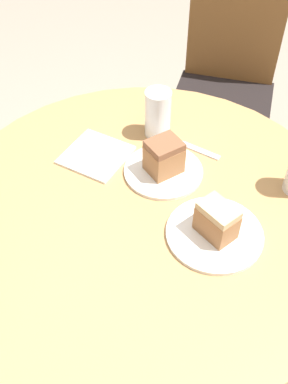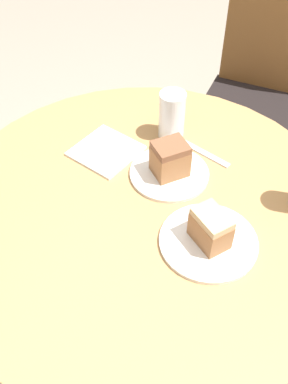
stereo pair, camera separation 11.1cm
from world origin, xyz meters
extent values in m
plane|color=gray|center=(0.00, 0.00, 0.00)|extent=(8.00, 8.00, 0.00)
cylinder|color=tan|center=(0.00, 0.00, 0.01)|extent=(0.51, 0.51, 0.03)
cylinder|color=tan|center=(0.00, 0.00, 0.37)|extent=(0.11, 0.11, 0.69)
cylinder|color=tan|center=(0.00, 0.00, 0.73)|extent=(1.05, 1.05, 0.03)
cylinder|color=brown|center=(-0.13, 0.67, 0.22)|extent=(0.04, 0.04, 0.44)
cylinder|color=brown|center=(0.24, 0.69, 0.22)|extent=(0.04, 0.04, 0.44)
cylinder|color=brown|center=(-0.16, 1.08, 0.22)|extent=(0.04, 0.04, 0.44)
cube|color=black|center=(0.04, 0.88, 0.46)|extent=(0.45, 0.48, 0.03)
cube|color=brown|center=(0.03, 1.10, 0.72)|extent=(0.40, 0.05, 0.50)
cylinder|color=white|center=(0.01, 0.12, 0.75)|extent=(0.21, 0.21, 0.01)
cylinder|color=white|center=(0.19, -0.04, 0.75)|extent=(0.23, 0.23, 0.01)
cube|color=#9E6B42|center=(0.01, 0.12, 0.80)|extent=(0.11, 0.12, 0.08)
cube|color=brown|center=(0.01, 0.12, 0.84)|extent=(0.11, 0.11, 0.02)
cube|color=#9E6B42|center=(0.19, -0.04, 0.79)|extent=(0.11, 0.10, 0.07)
cube|color=tan|center=(0.19, -0.04, 0.84)|extent=(0.11, 0.10, 0.02)
cylinder|color=beige|center=(-0.05, 0.28, 0.80)|extent=(0.07, 0.07, 0.11)
cylinder|color=white|center=(-0.05, 0.28, 0.82)|extent=(0.08, 0.08, 0.14)
cube|color=white|center=(-0.19, 0.12, 0.75)|extent=(0.19, 0.19, 0.01)
cube|color=silver|center=(0.06, 0.25, 0.75)|extent=(0.17, 0.06, 0.00)
camera|label=1|loc=(0.25, -0.73, 1.60)|focal=42.00mm
camera|label=2|loc=(0.35, -0.68, 1.60)|focal=42.00mm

